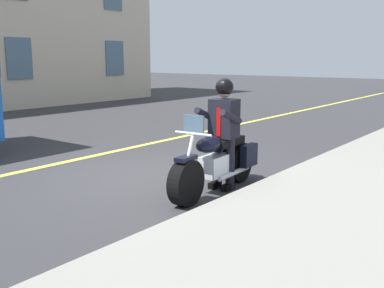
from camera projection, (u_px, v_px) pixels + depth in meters
The scene contains 4 objects.
ground_plane at pixel (144, 177), 8.01m from camera, with size 80.00×80.00×0.00m, color #333335.
lane_center_stripe at pixel (72, 161), 9.20m from camera, with size 60.00×0.16×0.01m, color #E5DB4C.
motorcycle_main at pixel (217, 163), 7.06m from camera, with size 2.22×0.68×1.26m.
rider_main at pixel (224, 124), 7.11m from camera, with size 0.65×0.58×1.74m.
Camera 1 is at (5.65, 5.39, 2.06)m, focal length 42.89 mm.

